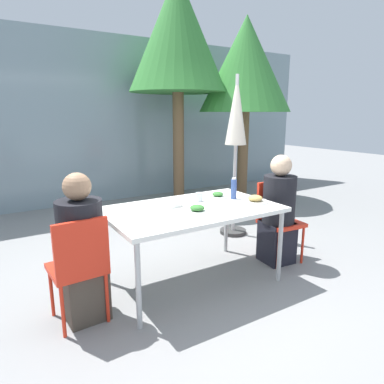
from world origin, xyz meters
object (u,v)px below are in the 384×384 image
at_px(bottle, 234,189).
at_px(chair_right, 277,214).
at_px(chair_left, 79,262).
at_px(person_right, 278,213).
at_px(person_left, 82,252).
at_px(salad_bowl, 172,203).
at_px(drinking_cup, 199,197).
at_px(closed_umbrella, 236,123).
at_px(tree_behind_left, 246,66).
at_px(tree_behind_right, 177,35).

bearing_deg(bottle, chair_right, -7.63).
distance_m(chair_left, chair_right, 2.21).
height_order(chair_left, person_right, person_right).
relative_size(person_left, salad_bowl, 6.59).
bearing_deg(salad_bowl, drinking_cup, 2.83).
height_order(chair_right, person_right, person_right).
distance_m(closed_umbrella, salad_bowl, 1.70).
relative_size(person_right, closed_umbrella, 0.57).
distance_m(chair_right, tree_behind_left, 3.43).
height_order(chair_right, salad_bowl, chair_right).
xyz_separation_m(chair_right, bottle, (-0.57, 0.08, 0.35)).
height_order(chair_left, salad_bowl, chair_left).
bearing_deg(tree_behind_right, closed_umbrella, -95.60).
relative_size(chair_left, bottle, 3.97).
bearing_deg(bottle, closed_umbrella, 50.92).
height_order(chair_right, bottle, bottle).
relative_size(chair_right, bottle, 3.97).
xyz_separation_m(person_left, bottle, (1.60, 0.12, 0.30)).
xyz_separation_m(bottle, drinking_cup, (-0.36, 0.10, -0.06)).
bearing_deg(person_right, drinking_cup, -11.47).
distance_m(person_right, tree_behind_right, 3.69).
distance_m(chair_left, person_left, 0.10).
xyz_separation_m(person_left, closed_umbrella, (2.27, 0.95, 0.94)).
bearing_deg(person_left, bottle, 1.01).
distance_m(person_left, tree_behind_right, 4.40).
bearing_deg(person_left, closed_umbrella, 19.39).
distance_m(person_right, bottle, 0.61).
relative_size(bottle, tree_behind_left, 0.07).
relative_size(person_left, drinking_cup, 13.66).
height_order(salad_bowl, tree_behind_right, tree_behind_right).
bearing_deg(closed_umbrella, tree_behind_left, 47.14).
xyz_separation_m(salad_bowl, tree_behind_right, (1.54, 2.59, 2.12)).
distance_m(chair_left, closed_umbrella, 2.72).
relative_size(bottle, salad_bowl, 1.22).
bearing_deg(tree_behind_left, bottle, -131.56).
bearing_deg(person_right, tree_behind_right, -92.00).
xyz_separation_m(chair_left, drinking_cup, (1.28, 0.31, 0.28)).
bearing_deg(person_left, salad_bowl, 9.58).
xyz_separation_m(closed_umbrella, salad_bowl, (-1.36, -0.74, -0.71)).
distance_m(person_left, tree_behind_left, 4.79).
bearing_deg(person_left, tree_behind_right, 45.46).
xyz_separation_m(bottle, tree_behind_right, (0.85, 2.68, 2.04)).
bearing_deg(closed_umbrella, drinking_cup, -144.93).
bearing_deg(person_right, chair_right, -122.02).
bearing_deg(person_right, closed_umbrella, -94.55).
bearing_deg(closed_umbrella, salad_bowl, -151.37).
height_order(closed_umbrella, tree_behind_left, tree_behind_left).
distance_m(chair_left, bottle, 1.69).
height_order(tree_behind_left, tree_behind_right, tree_behind_right).
relative_size(chair_right, person_right, 0.73).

